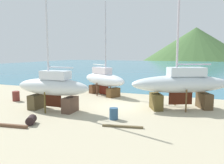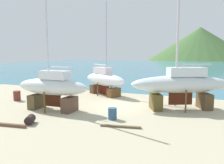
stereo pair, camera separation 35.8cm
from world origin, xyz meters
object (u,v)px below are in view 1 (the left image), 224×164
object	(u,v)px
sailboat_mid_port	(53,87)
barrel_ochre	(31,120)
sailboat_far_slipway	(104,79)
sailboat_small_center	(181,84)
barrel_blue_faded	(16,96)
worker	(44,91)
barrel_tipped_left	(114,114)

from	to	relation	value
sailboat_mid_port	barrel_ochre	bearing A→B (deg)	102.26
sailboat_far_slipway	barrel_ochre	xyz separation A→B (m)	(-0.20, -10.64, -1.35)
sailboat_small_center	barrel_blue_faded	world-z (taller)	sailboat_small_center
worker	barrel_blue_faded	size ratio (longest dim) A/B	1.84
sailboat_far_slipway	worker	world-z (taller)	sailboat_far_slipway
worker	barrel_tipped_left	xyz separation A→B (m)	(8.38, -3.59, -0.46)
sailboat_far_slipway	worker	distance (m)	6.02
barrel_blue_faded	worker	bearing A→B (deg)	36.52
sailboat_small_center	barrel_blue_faded	size ratio (longest dim) A/B	14.26
sailboat_small_center	worker	size ratio (longest dim) A/B	7.74
barrel_blue_faded	barrel_tipped_left	xyz separation A→B (m)	(10.37, -2.12, -0.06)
sailboat_small_center	worker	distance (m)	12.30
barrel_tipped_left	barrel_ochre	distance (m)	5.19
sailboat_small_center	worker	world-z (taller)	sailboat_small_center
sailboat_mid_port	worker	size ratio (longest dim) A/B	5.91
sailboat_far_slipway	barrel_blue_faded	xyz separation A→B (m)	(-6.22, -5.70, -1.17)
sailboat_far_slipway	barrel_ochre	bearing A→B (deg)	-62.16
barrel_blue_faded	barrel_ochre	size ratio (longest dim) A/B	1.17
barrel_tipped_left	worker	bearing A→B (deg)	156.78
sailboat_far_slipway	worker	size ratio (longest dim) A/B	5.72
barrel_blue_faded	sailboat_mid_port	bearing A→B (deg)	-16.92
barrel_blue_faded	barrel_tipped_left	size ratio (longest dim) A/B	1.16
barrel_tipped_left	sailboat_small_center	bearing A→B (deg)	50.52
sailboat_mid_port	barrel_blue_faded	bearing A→B (deg)	-18.21
barrel_tipped_left	barrel_ochre	world-z (taller)	barrel_tipped_left
worker	sailboat_far_slipway	bearing A→B (deg)	97.79
worker	barrel_tipped_left	world-z (taller)	worker
sailboat_small_center	barrel_ochre	xyz separation A→B (m)	(-8.18, -7.47, -1.70)
sailboat_far_slipway	sailboat_small_center	bearing A→B (deg)	7.26
sailboat_mid_port	sailboat_small_center	distance (m)	9.89
sailboat_far_slipway	worker	xyz separation A→B (m)	(-4.22, -4.22, -0.77)
barrel_tipped_left	sailboat_mid_port	bearing A→B (deg)	174.11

